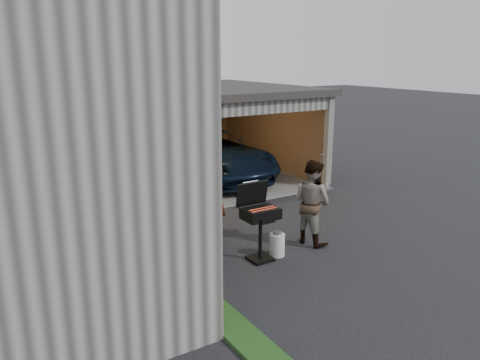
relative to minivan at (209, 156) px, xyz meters
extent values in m
plane|color=black|center=(-1.45, -6.34, -0.74)|extent=(80.00, 80.00, 0.00)
cube|color=#193814|center=(-3.70, -7.34, -0.71)|extent=(0.50, 8.00, 0.06)
cube|color=#605E59|center=(-0.70, 0.16, -0.71)|extent=(6.50, 6.00, 0.06)
cube|color=#473121|center=(-0.70, 3.09, 0.61)|extent=(6.50, 0.15, 2.70)
cube|color=#473121|center=(2.48, 0.16, 0.61)|extent=(0.15, 6.00, 2.70)
cube|color=#473121|center=(-3.87, 0.16, 0.61)|extent=(0.15, 6.00, 2.70)
cube|color=#2D2B28|center=(-0.70, 0.16, 2.06)|extent=(6.80, 6.30, 0.20)
cube|color=#474744|center=(-0.70, -2.76, 1.78)|extent=(6.50, 0.16, 0.36)
cube|color=silver|center=(-0.70, -1.54, 1.88)|extent=(6.00, 2.40, 0.06)
cube|color=#474744|center=(2.45, -2.79, 0.61)|extent=(0.20, 0.18, 2.70)
cube|color=brown|center=(-3.25, 2.36, -0.43)|extent=(0.60, 0.50, 0.50)
cube|color=brown|center=(-3.25, 2.36, 0.04)|extent=(0.50, 0.45, 0.45)
cube|color=brown|center=(1.75, 2.26, -0.38)|extent=(0.55, 0.50, 0.60)
cube|color=brown|center=(1.93, 2.86, 0.46)|extent=(0.24, 0.43, 2.20)
imported|color=black|center=(0.00, 0.00, 0.00)|extent=(2.66, 5.44, 1.49)
imported|color=silver|center=(-2.05, -4.21, 0.01)|extent=(0.49, 0.62, 1.50)
imported|color=#49241C|center=(-0.65, -5.75, 0.14)|extent=(0.82, 0.97, 1.77)
cube|color=black|center=(-2.05, -5.93, -0.72)|extent=(0.43, 0.43, 0.05)
cylinder|color=black|center=(-2.05, -5.93, -0.29)|extent=(0.07, 0.07, 0.85)
cube|color=black|center=(-2.05, -5.93, 0.20)|extent=(0.67, 0.47, 0.20)
cube|color=#59595B|center=(-2.05, -5.93, 0.29)|extent=(0.61, 0.41, 0.02)
cube|color=black|center=(-2.05, -5.64, 0.52)|extent=(0.67, 0.12, 0.47)
cylinder|color=silver|center=(-1.65, -5.94, -0.52)|extent=(0.33, 0.33, 0.45)
cube|color=brown|center=(-3.85, -6.58, -0.22)|extent=(0.27, 0.95, 1.05)
cube|color=gray|center=(2.32, -2.94, -0.72)|extent=(0.38, 0.26, 0.04)
cylinder|color=black|center=(2.11, -2.84, -0.65)|extent=(0.06, 0.19, 0.18)
cylinder|color=black|center=(2.51, -2.79, -0.65)|extent=(0.06, 0.19, 0.18)
cylinder|color=gray|center=(2.16, -2.83, -0.19)|extent=(0.03, 0.03, 1.06)
cylinder|color=gray|center=(2.46, -2.80, -0.19)|extent=(0.03, 0.03, 1.06)
cylinder|color=gray|center=(2.31, -2.82, 0.32)|extent=(0.30, 0.07, 0.03)
camera|label=1|loc=(-6.75, -12.80, 3.08)|focal=35.00mm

